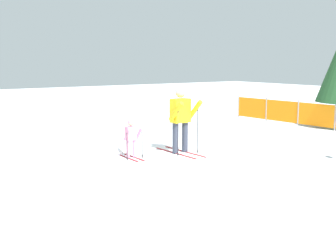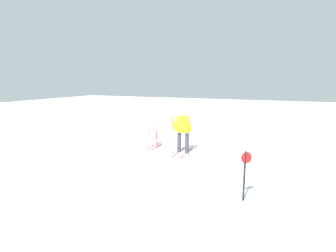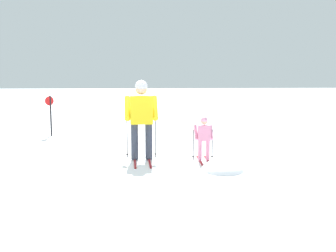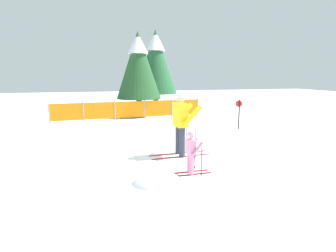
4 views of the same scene
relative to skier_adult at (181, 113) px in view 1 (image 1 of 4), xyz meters
name	(u,v)px [view 1 (image 1 of 4)]	position (x,y,z in m)	size (l,w,h in m)	color
ground_plane	(187,151)	(-0.11, 0.30, -1.09)	(60.00, 60.00, 0.00)	white
skier_adult	(181,113)	(0.00, 0.00, 0.00)	(1.74, 0.79, 1.83)	maroon
skier_child	(131,136)	(-0.20, -1.41, -0.51)	(0.96, 0.51, 1.02)	maroon
safety_fence	(316,115)	(-0.66, 6.67, -0.59)	(7.72, 0.59, 0.99)	gray
snow_mound	(107,153)	(-1.06, -1.70, -1.09)	(1.02, 0.87, 0.41)	white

